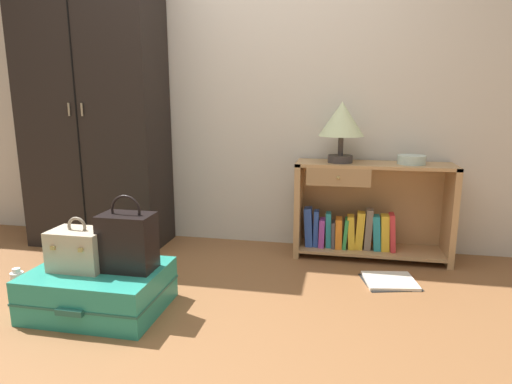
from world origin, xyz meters
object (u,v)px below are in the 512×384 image
(bowl, at_px, (411,160))
(train_case, at_px, (79,249))
(bookshelf, at_px, (365,213))
(bottle, at_px, (18,287))
(table_lamp, at_px, (342,122))
(open_book_on_floor, at_px, (390,281))
(handbag, at_px, (128,241))
(wardrobe, at_px, (94,109))
(suitcase_large, at_px, (99,289))

(bowl, xyz_separation_m, train_case, (-1.79, -1.12, -0.37))
(bookshelf, relative_size, bottle, 5.20)
(table_lamp, xyz_separation_m, open_book_on_floor, (0.33, -0.42, -0.95))
(bookshelf, relative_size, bowl, 5.77)
(handbag, xyz_separation_m, open_book_on_floor, (1.39, 0.64, -0.38))
(bookshelf, bearing_deg, train_case, -143.06)
(table_lamp, xyz_separation_m, handbag, (-1.06, -1.07, -0.57))
(wardrobe, bearing_deg, bowl, 1.51)
(bottle, bearing_deg, table_lamp, 33.32)
(open_book_on_floor, bearing_deg, wardrobe, 170.01)
(bottle, bearing_deg, train_case, 1.79)
(bowl, bearing_deg, bookshelf, 177.73)
(bookshelf, distance_m, table_lamp, 0.67)
(bookshelf, xyz_separation_m, table_lamp, (-0.19, -0.03, 0.64))
(wardrobe, bearing_deg, bottle, -83.82)
(wardrobe, height_order, suitcase_large, wardrobe)
(bookshelf, height_order, train_case, bookshelf)
(bowl, xyz_separation_m, bottle, (-2.18, -1.13, -0.61))
(wardrobe, xyz_separation_m, train_case, (0.50, -1.06, -0.70))
(bowl, relative_size, open_book_on_floor, 0.49)
(bowl, height_order, suitcase_large, bowl)
(wardrobe, bearing_deg, handbag, -53.40)
(open_book_on_floor, bearing_deg, handbag, -155.18)
(bookshelf, height_order, handbag, bookshelf)
(bookshelf, distance_m, train_case, 1.89)
(bookshelf, distance_m, bottle, 2.22)
(table_lamp, relative_size, handbag, 1.03)
(open_book_on_floor, bearing_deg, bottle, -161.14)
(bookshelf, height_order, bowl, bowl)
(wardrobe, relative_size, open_book_on_floor, 5.49)
(train_case, height_order, bottle, train_case)
(suitcase_large, relative_size, bottle, 3.34)
(train_case, xyz_separation_m, bottle, (-0.38, -0.01, -0.24))
(wardrobe, xyz_separation_m, bottle, (0.12, -1.07, -0.94))
(train_case, bearing_deg, bowl, 32.09)
(wardrobe, height_order, handbag, wardrobe)
(train_case, relative_size, open_book_on_floor, 0.75)
(bottle, bearing_deg, suitcase_large, 2.75)
(table_lamp, distance_m, train_case, 1.83)
(bowl, relative_size, bottle, 0.90)
(suitcase_large, height_order, handbag, handbag)
(table_lamp, xyz_separation_m, train_case, (-1.32, -1.11, -0.62))
(wardrobe, distance_m, bottle, 1.43)
(bottle, relative_size, open_book_on_floor, 0.54)
(suitcase_large, bearing_deg, table_lamp, 41.84)
(handbag, distance_m, open_book_on_floor, 1.58)
(train_case, bearing_deg, bookshelf, 36.94)
(wardrobe, relative_size, bookshelf, 1.94)
(bookshelf, relative_size, table_lamp, 2.58)
(suitcase_large, distance_m, train_case, 0.24)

